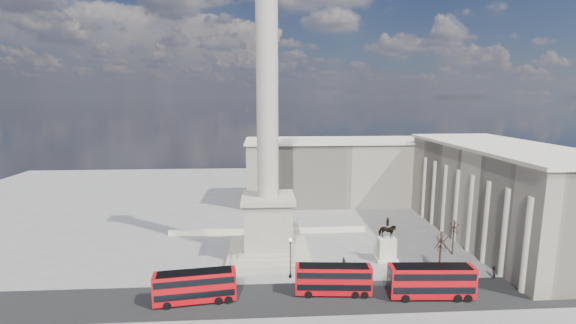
# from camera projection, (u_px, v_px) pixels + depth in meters

# --- Properties ---
(ground) EXTENTS (180.00, 180.00, 0.00)m
(ground) POSITION_uv_depth(u_px,v_px,m) (269.00, 268.00, 62.74)
(ground) COLOR gray
(ground) RESTS_ON ground
(asphalt_road) EXTENTS (120.00, 9.00, 0.01)m
(asphalt_road) POSITION_uv_depth(u_px,v_px,m) (306.00, 298.00, 53.19)
(asphalt_road) COLOR black
(asphalt_road) RESTS_ON ground
(nelsons_column) EXTENTS (14.00, 14.00, 49.85)m
(nelsons_column) POSITION_uv_depth(u_px,v_px,m) (268.00, 184.00, 65.52)
(nelsons_column) COLOR #ACA58F
(nelsons_column) RESTS_ON ground
(balustrade_wall) EXTENTS (40.00, 0.60, 1.10)m
(balustrade_wall) POSITION_uv_depth(u_px,v_px,m) (268.00, 231.00, 78.40)
(balustrade_wall) COLOR beige
(balustrade_wall) RESTS_ON ground
(building_east) EXTENTS (19.00, 46.00, 18.60)m
(building_east) POSITION_uv_depth(u_px,v_px,m) (503.00, 193.00, 73.70)
(building_east) COLOR #C0B59D
(building_east) RESTS_ON ground
(building_northeast) EXTENTS (51.00, 17.00, 16.60)m
(building_northeast) POSITION_uv_depth(u_px,v_px,m) (342.00, 171.00, 101.92)
(building_northeast) COLOR #C0B59D
(building_northeast) RESTS_ON ground
(red_bus_a) EXTENTS (11.11, 3.87, 4.41)m
(red_bus_a) POSITION_uv_depth(u_px,v_px,m) (196.00, 286.00, 51.81)
(red_bus_a) COLOR red
(red_bus_a) RESTS_ON ground
(red_bus_b) EXTENTS (10.78, 3.26, 4.31)m
(red_bus_b) POSITION_uv_depth(u_px,v_px,m) (334.00, 279.00, 53.95)
(red_bus_b) COLOR red
(red_bus_b) RESTS_ON ground
(red_bus_c) EXTENTS (11.72, 3.32, 4.70)m
(red_bus_c) POSITION_uv_depth(u_px,v_px,m) (432.00, 281.00, 52.96)
(red_bus_c) COLOR red
(red_bus_c) RESTS_ON ground
(victorian_lamp) EXTENTS (0.54, 0.54, 6.35)m
(victorian_lamp) POSITION_uv_depth(u_px,v_px,m) (290.00, 255.00, 58.71)
(victorian_lamp) COLOR black
(victorian_lamp) RESTS_ON ground
(equestrian_statue) EXTENTS (3.62, 2.71, 7.63)m
(equestrian_statue) POSITION_uv_depth(u_px,v_px,m) (387.00, 246.00, 65.18)
(equestrian_statue) COLOR beige
(equestrian_statue) RESTS_ON ground
(bare_tree_near) EXTENTS (1.88, 1.88, 8.20)m
(bare_tree_near) POSITION_uv_depth(u_px,v_px,m) (441.00, 240.00, 57.20)
(bare_tree_near) COLOR #332319
(bare_tree_near) RESTS_ON ground
(bare_tree_mid) EXTENTS (1.72, 1.72, 6.54)m
(bare_tree_mid) POSITION_uv_depth(u_px,v_px,m) (454.00, 227.00, 67.26)
(bare_tree_mid) COLOR #332319
(bare_tree_mid) RESTS_ON ground
(bare_tree_far) EXTENTS (1.76, 1.76, 7.19)m
(bare_tree_far) POSITION_uv_depth(u_px,v_px,m) (461.00, 203.00, 80.66)
(bare_tree_far) COLOR #332319
(bare_tree_far) RESTS_ON ground
(pedestrian_walking) EXTENTS (0.71, 0.56, 1.71)m
(pedestrian_walking) POSITION_uv_depth(u_px,v_px,m) (452.00, 276.00, 57.82)
(pedestrian_walking) COLOR black
(pedestrian_walking) RESTS_ON ground
(pedestrian_standing) EXTENTS (1.18, 1.16, 1.92)m
(pedestrian_standing) POSITION_uv_depth(u_px,v_px,m) (493.00, 272.00, 59.00)
(pedestrian_standing) COLOR black
(pedestrian_standing) RESTS_ON ground
(pedestrian_crossing) EXTENTS (0.95, 1.04, 1.70)m
(pedestrian_crossing) POSITION_uv_depth(u_px,v_px,m) (344.00, 262.00, 63.00)
(pedestrian_crossing) COLOR black
(pedestrian_crossing) RESTS_ON ground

